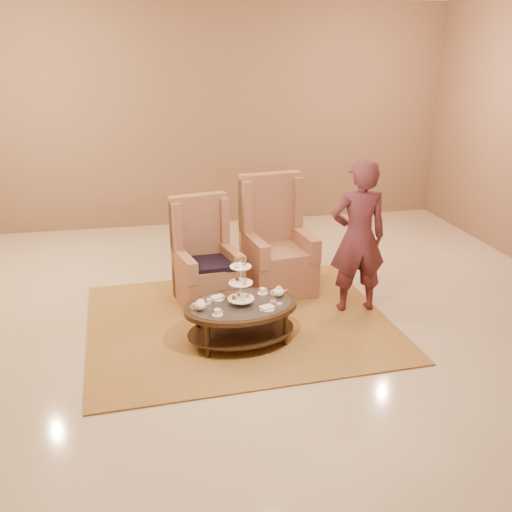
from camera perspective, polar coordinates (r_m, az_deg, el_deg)
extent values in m
plane|color=beige|center=(6.06, -0.25, -7.46)|extent=(8.00, 8.00, 0.00)
cube|color=white|center=(6.06, -0.25, -7.46)|extent=(8.00, 8.00, 0.02)
cube|color=#88654A|center=(9.38, -5.15, 13.68)|extent=(8.00, 0.04, 3.50)
cube|color=#B0893E|center=(6.23, -1.70, -6.56)|extent=(3.32, 2.82, 0.02)
cylinder|color=black|center=(5.49, -4.87, -8.48)|extent=(0.05, 0.05, 0.38)
cylinder|color=black|center=(5.69, 2.96, -7.31)|extent=(0.05, 0.05, 0.38)
cylinder|color=black|center=(5.85, -5.82, -6.60)|extent=(0.05, 0.05, 0.38)
cylinder|color=black|center=(6.04, 1.56, -5.58)|extent=(0.05, 0.05, 0.38)
cylinder|color=white|center=(5.55, -1.54, -2.60)|extent=(0.01, 0.01, 0.47)
torus|color=white|center=(5.46, -1.56, -0.33)|extent=(0.12, 0.02, 0.12)
cylinder|color=white|center=(5.62, -1.52, -4.28)|extent=(0.29, 0.29, 0.01)
cylinder|color=white|center=(5.56, -1.54, -2.69)|extent=(0.26, 0.26, 0.01)
cylinder|color=white|center=(5.49, -1.55, -1.06)|extent=(0.23, 0.23, 0.01)
cylinder|color=#C46570|center=(5.63, -0.81, -4.00)|extent=(0.04, 0.04, 0.03)
cylinder|color=tan|center=(5.68, -1.73, -3.81)|extent=(0.04, 0.04, 0.03)
cylinder|color=brown|center=(5.60, -2.24, -4.19)|extent=(0.04, 0.04, 0.03)
cylinder|color=white|center=(5.55, -1.31, -4.39)|extent=(0.04, 0.04, 0.03)
ellipsoid|color=tan|center=(5.58, -0.99, -2.36)|extent=(0.05, 0.05, 0.03)
ellipsoid|color=brown|center=(5.60, -1.91, -2.30)|extent=(0.05, 0.05, 0.03)
ellipsoid|color=white|center=(5.52, -2.10, -2.66)|extent=(0.05, 0.05, 0.03)
ellipsoid|color=#C46570|center=(5.50, -1.16, -2.72)|extent=(0.05, 0.05, 0.03)
cube|color=brown|center=(5.53, -1.18, -0.76)|extent=(0.05, 0.03, 0.02)
cube|color=white|center=(5.52, -2.01, -0.80)|extent=(0.05, 0.03, 0.02)
cube|color=#C46570|center=(5.45, -1.93, -1.11)|extent=(0.05, 0.03, 0.02)
cube|color=tan|center=(5.45, -1.09, -1.07)|extent=(0.05, 0.03, 0.02)
ellipsoid|color=white|center=(5.52, -5.61, -4.93)|extent=(0.13, 0.13, 0.09)
cylinder|color=white|center=(5.50, -5.62, -4.49)|extent=(0.06, 0.06, 0.01)
sphere|color=white|center=(5.49, -5.63, -4.37)|extent=(0.02, 0.02, 0.02)
cone|color=white|center=(5.53, -4.89, -4.80)|extent=(0.07, 0.03, 0.05)
torus|color=white|center=(5.51, -6.18, -5.01)|extent=(0.06, 0.02, 0.06)
ellipsoid|color=white|center=(5.79, 2.29, -3.60)|extent=(0.13, 0.13, 0.09)
cylinder|color=white|center=(5.77, 2.30, -3.18)|extent=(0.06, 0.06, 0.01)
sphere|color=white|center=(5.76, 2.30, -3.07)|extent=(0.02, 0.02, 0.02)
cone|color=white|center=(5.81, 2.94, -3.47)|extent=(0.07, 0.03, 0.05)
torus|color=white|center=(5.77, 1.76, -3.68)|extent=(0.06, 0.02, 0.06)
cylinder|color=white|center=(5.43, -3.87, -5.87)|extent=(0.11, 0.11, 0.01)
cylinder|color=white|center=(5.42, -3.88, -5.59)|extent=(0.07, 0.07, 0.05)
torus|color=white|center=(5.43, -3.51, -5.54)|extent=(0.03, 0.01, 0.03)
cylinder|color=white|center=(5.87, 0.66, -3.73)|extent=(0.11, 0.11, 0.01)
cylinder|color=white|center=(5.86, 0.66, -3.47)|extent=(0.07, 0.07, 0.05)
torus|color=white|center=(5.87, 0.99, -3.43)|extent=(0.03, 0.01, 0.03)
cylinder|color=white|center=(5.77, -3.85, -4.24)|extent=(0.17, 0.17, 0.01)
cube|color=beige|center=(5.76, -3.85, -4.12)|extent=(0.15, 0.13, 0.02)
cylinder|color=white|center=(5.54, 1.10, -5.27)|extent=(0.17, 0.17, 0.01)
cube|color=beige|center=(5.54, 1.10, -5.15)|extent=(0.15, 0.13, 0.02)
cylinder|color=white|center=(5.65, -4.73, -4.54)|extent=(0.05, 0.05, 0.06)
cylinder|color=white|center=(5.63, 2.37, -4.79)|extent=(0.06, 0.06, 0.01)
cylinder|color=#C46570|center=(5.63, 2.37, -4.70)|extent=(0.04, 0.04, 0.01)
cylinder|color=white|center=(5.69, 1.72, -4.50)|extent=(0.06, 0.06, 0.01)
cylinder|color=brown|center=(5.69, 1.72, -4.41)|extent=(0.04, 0.04, 0.01)
cylinder|color=white|center=(5.71, -5.45, -4.49)|extent=(0.06, 0.06, 0.01)
cylinder|color=white|center=(5.71, -5.46, -4.41)|extent=(0.04, 0.04, 0.01)
cube|color=#A1674B|center=(6.63, -4.81, -3.10)|extent=(0.79, 0.79, 0.40)
cube|color=#A1674B|center=(6.49, -4.74, -1.25)|extent=(0.67, 0.67, 0.09)
cube|color=#A1674B|center=(6.72, -5.69, 1.03)|extent=(0.68, 0.27, 1.23)
cube|color=#A1674B|center=(6.52, -8.05, 2.95)|extent=(0.14, 0.22, 0.57)
cube|color=#A1674B|center=(6.69, -3.35, 3.57)|extent=(0.14, 0.22, 0.57)
cube|color=#A1674B|center=(6.39, -7.09, -0.98)|extent=(0.24, 0.61, 0.25)
cube|color=#A1674B|center=(6.55, -2.49, -0.28)|extent=(0.24, 0.61, 0.25)
cube|color=black|center=(6.44, -4.67, -0.79)|extent=(0.56, 0.51, 0.06)
cube|color=#A1674B|center=(6.91, 2.24, -1.80)|extent=(0.85, 0.85, 0.45)
cube|color=#A1674B|center=(6.76, 2.44, 0.24)|extent=(0.72, 0.72, 0.11)
cube|color=#A1674B|center=(7.02, 1.37, 2.70)|extent=(0.77, 0.25, 1.40)
cube|color=#A1674B|center=(6.78, -1.05, 4.92)|extent=(0.14, 0.25, 0.65)
cube|color=#A1674B|center=(7.01, 4.00, 5.38)|extent=(0.14, 0.25, 0.65)
cube|color=#A1674B|center=(6.63, -0.06, 0.63)|extent=(0.22, 0.69, 0.28)
cube|color=#A1674B|center=(6.84, 4.89, 1.21)|extent=(0.22, 0.69, 0.28)
imported|color=#4F212A|center=(6.30, 10.18, 1.83)|extent=(0.65, 0.45, 1.73)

